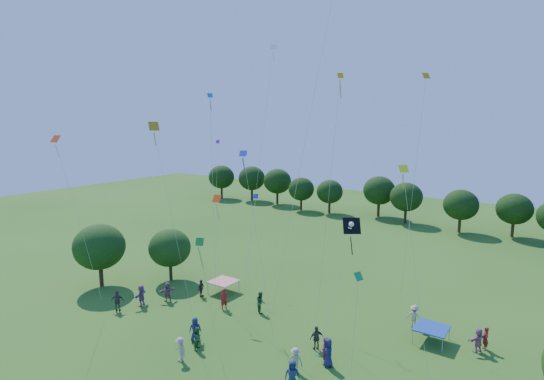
{
  "coord_description": "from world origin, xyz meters",
  "views": [
    {
      "loc": [
        15.65,
        -8.52,
        15.46
      ],
      "look_at": [
        0.0,
        14.0,
        11.0
      ],
      "focal_mm": 28.0,
      "sensor_mm": 36.0,
      "label": 1
    }
  ],
  "objects_px": {
    "tent_red_stripe": "(223,281)",
    "red_high_kite": "(330,14)",
    "near_tree_west": "(99,247)",
    "near_tree_north": "(170,248)",
    "tent_blue": "(431,328)",
    "pirate_kite": "(351,228)"
  },
  "relations": [
    {
      "from": "tent_blue",
      "to": "pirate_kite",
      "type": "height_order",
      "value": "pirate_kite"
    },
    {
      "from": "red_high_kite",
      "to": "tent_red_stripe",
      "type": "bearing_deg",
      "value": 159.2
    },
    {
      "from": "near_tree_north",
      "to": "near_tree_west",
      "type": "bearing_deg",
      "value": -130.78
    },
    {
      "from": "tent_blue",
      "to": "red_high_kite",
      "type": "relative_size",
      "value": 0.09
    },
    {
      "from": "near_tree_west",
      "to": "tent_red_stripe",
      "type": "relative_size",
      "value": 2.72
    },
    {
      "from": "near_tree_west",
      "to": "pirate_kite",
      "type": "relative_size",
      "value": 0.71
    },
    {
      "from": "tent_red_stripe",
      "to": "tent_blue",
      "type": "relative_size",
      "value": 1.0
    },
    {
      "from": "tent_blue",
      "to": "red_high_kite",
      "type": "distance_m",
      "value": 22.1
    },
    {
      "from": "pirate_kite",
      "to": "red_high_kite",
      "type": "height_order",
      "value": "red_high_kite"
    },
    {
      "from": "near_tree_north",
      "to": "red_high_kite",
      "type": "relative_size",
      "value": 0.2
    },
    {
      "from": "tent_blue",
      "to": "pirate_kite",
      "type": "relative_size",
      "value": 0.26
    },
    {
      "from": "tent_blue",
      "to": "near_tree_west",
      "type": "bearing_deg",
      "value": -165.8
    },
    {
      "from": "tent_red_stripe",
      "to": "red_high_kite",
      "type": "height_order",
      "value": "red_high_kite"
    },
    {
      "from": "near_tree_north",
      "to": "tent_red_stripe",
      "type": "height_order",
      "value": "near_tree_north"
    },
    {
      "from": "near_tree_west",
      "to": "red_high_kite",
      "type": "xyz_separation_m",
      "value": [
        23.31,
        0.59,
        17.65
      ]
    },
    {
      "from": "near_tree_north",
      "to": "tent_red_stripe",
      "type": "distance_m",
      "value": 6.73
    },
    {
      "from": "tent_red_stripe",
      "to": "pirate_kite",
      "type": "bearing_deg",
      "value": -18.43
    },
    {
      "from": "near_tree_west",
      "to": "red_high_kite",
      "type": "relative_size",
      "value": 0.24
    },
    {
      "from": "near_tree_west",
      "to": "pirate_kite",
      "type": "bearing_deg",
      "value": 1.46
    },
    {
      "from": "tent_red_stripe",
      "to": "near_tree_west",
      "type": "bearing_deg",
      "value": -152.53
    },
    {
      "from": "tent_red_stripe",
      "to": "tent_blue",
      "type": "distance_m",
      "value": 18.0
    },
    {
      "from": "near_tree_north",
      "to": "tent_red_stripe",
      "type": "relative_size",
      "value": 2.32
    }
  ]
}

